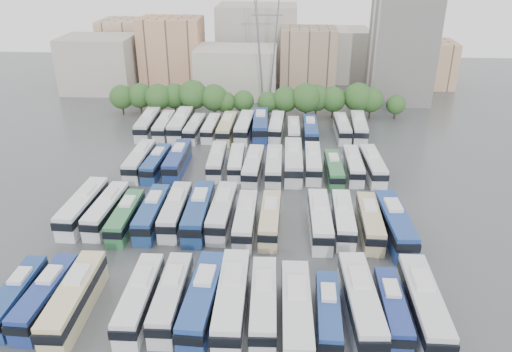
# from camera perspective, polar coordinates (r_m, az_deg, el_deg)

# --- Properties ---
(ground) EXTENTS (220.00, 220.00, 0.00)m
(ground) POSITION_cam_1_polar(r_m,az_deg,el_deg) (74.46, -2.04, -3.56)
(ground) COLOR #424447
(ground) RESTS_ON ground
(tree_line) EXTENTS (65.98, 7.79, 8.24)m
(tree_line) POSITION_cam_1_polar(r_m,az_deg,el_deg) (111.76, -0.20, 8.90)
(tree_line) COLOR black
(tree_line) RESTS_ON ground
(city_buildings) EXTENTS (102.00, 35.00, 20.00)m
(city_buildings) POSITION_cam_1_polar(r_m,az_deg,el_deg) (140.34, -2.36, 13.71)
(city_buildings) COLOR #9E998E
(city_buildings) RESTS_ON ground
(apartment_tower) EXTENTS (14.00, 14.00, 26.00)m
(apartment_tower) POSITION_cam_1_polar(r_m,az_deg,el_deg) (127.98, 16.32, 13.97)
(apartment_tower) COLOR silver
(apartment_tower) RESTS_ON ground
(electricity_pylon) EXTENTS (9.00, 6.91, 33.83)m
(electricity_pylon) POSITION_cam_1_polar(r_m,az_deg,el_deg) (116.30, 1.27, 16.73)
(electricity_pylon) COLOR slate
(electricity_pylon) RESTS_ON ground
(bus_r0_s0) EXTENTS (2.63, 11.17, 3.49)m
(bus_r0_s0) POSITION_cam_1_polar(r_m,az_deg,el_deg) (60.20, -25.69, -12.21)
(bus_r0_s0) COLOR navy
(bus_r0_s0) RESTS_ON ground
(bus_r0_s1) EXTENTS (2.99, 11.87, 3.70)m
(bus_r0_s1) POSITION_cam_1_polar(r_m,az_deg,el_deg) (58.74, -22.89, -12.50)
(bus_r0_s1) COLOR navy
(bus_r0_s1) RESTS_ON ground
(bus_r0_s2) EXTENTS (3.08, 13.21, 4.13)m
(bus_r0_s2) POSITION_cam_1_polar(r_m,az_deg,el_deg) (56.92, -20.03, -13.01)
(bus_r0_s2) COLOR beige
(bus_r0_s2) RESTS_ON ground
(bus_r0_s4) EXTENTS (2.80, 12.27, 3.84)m
(bus_r0_s4) POSITION_cam_1_polar(r_m,az_deg,el_deg) (55.33, -13.13, -13.41)
(bus_r0_s4) COLOR silver
(bus_r0_s4) RESTS_ON ground
(bus_r0_s5) EXTENTS (2.72, 12.16, 3.81)m
(bus_r0_s5) POSITION_cam_1_polar(r_m,az_deg,el_deg) (54.92, -9.65, -13.40)
(bus_r0_s5) COLOR silver
(bus_r0_s5) RESTS_ON ground
(bus_r0_s6) EXTENTS (3.44, 13.23, 4.12)m
(bus_r0_s6) POSITION_cam_1_polar(r_m,az_deg,el_deg) (53.86, -6.11, -13.83)
(bus_r0_s6) COLOR navy
(bus_r0_s6) RESTS_ON ground
(bus_r0_s7) EXTENTS (3.16, 13.68, 4.28)m
(bus_r0_s7) POSITION_cam_1_polar(r_m,az_deg,el_deg) (53.55, -2.77, -13.86)
(bus_r0_s7) COLOR silver
(bus_r0_s7) RESTS_ON ground
(bus_r0_s8) EXTENTS (3.05, 12.40, 3.87)m
(bus_r0_s8) POSITION_cam_1_polar(r_m,az_deg,el_deg) (53.37, 0.88, -14.26)
(bus_r0_s8) COLOR silver
(bus_r0_s8) RESTS_ON ground
(bus_r0_s9) EXTENTS (3.24, 13.68, 4.27)m
(bus_r0_s9) POSITION_cam_1_polar(r_m,az_deg,el_deg) (51.95, 4.65, -15.37)
(bus_r0_s9) COLOR silver
(bus_r0_s9) RESTS_ON ground
(bus_r0_s10) EXTENTS (2.63, 10.91, 3.41)m
(bus_r0_s10) POSITION_cam_1_polar(r_m,az_deg,el_deg) (52.99, 8.25, -15.23)
(bus_r0_s10) COLOR navy
(bus_r0_s10) RESTS_ON ground
(bus_r0_s11) EXTENTS (3.65, 13.75, 4.27)m
(bus_r0_s11) POSITION_cam_1_polar(r_m,az_deg,el_deg) (54.15, 11.86, -13.96)
(bus_r0_s11) COLOR silver
(bus_r0_s11) RESTS_ON ground
(bus_r0_s12) EXTENTS (2.45, 10.99, 3.44)m
(bus_r0_s12) POSITION_cam_1_polar(r_m,az_deg,el_deg) (54.76, 15.30, -14.42)
(bus_r0_s12) COLOR navy
(bus_r0_s12) RESTS_ON ground
(bus_r0_s13) EXTENTS (3.03, 13.59, 4.26)m
(bus_r0_s13) POSITION_cam_1_polar(r_m,az_deg,el_deg) (55.53, 18.60, -13.77)
(bus_r0_s13) COLOR silver
(bus_r0_s13) RESTS_ON ground
(bus_r1_s0) EXTENTS (3.32, 13.13, 4.09)m
(bus_r1_s0) POSITION_cam_1_polar(r_m,az_deg,el_deg) (74.44, -19.15, -3.33)
(bus_r1_s0) COLOR white
(bus_r1_s0) RESTS_ON ground
(bus_r1_s1) EXTENTS (3.19, 12.19, 3.79)m
(bus_r1_s1) POSITION_cam_1_polar(r_m,az_deg,el_deg) (73.01, -16.69, -3.67)
(bus_r1_s1) COLOR silver
(bus_r1_s1) RESTS_ON ground
(bus_r1_s2) EXTENTS (2.51, 11.41, 3.58)m
(bus_r1_s2) POSITION_cam_1_polar(r_m,az_deg,el_deg) (70.70, -14.65, -4.50)
(bus_r1_s2) COLOR #317243
(bus_r1_s2) RESTS_ON ground
(bus_r1_s3) EXTENTS (2.65, 12.13, 3.80)m
(bus_r1_s3) POSITION_cam_1_polar(r_m,az_deg,el_deg) (70.58, -11.78, -4.13)
(bus_r1_s3) COLOR navy
(bus_r1_s3) RESTS_ON ground
(bus_r1_s4) EXTENTS (2.80, 12.36, 3.87)m
(bus_r1_s4) POSITION_cam_1_polar(r_m,az_deg,el_deg) (70.51, -9.18, -3.90)
(bus_r1_s4) COLOR silver
(bus_r1_s4) RESTS_ON ground
(bus_r1_s5) EXTENTS (2.99, 13.25, 4.15)m
(bus_r1_s5) POSITION_cam_1_polar(r_m,az_deg,el_deg) (69.44, -6.57, -4.08)
(bus_r1_s5) COLOR navy
(bus_r1_s5) RESTS_ON ground
(bus_r1_s6) EXTENTS (3.16, 12.76, 3.98)m
(bus_r1_s6) POSITION_cam_1_polar(r_m,az_deg,el_deg) (69.50, -3.87, -4.01)
(bus_r1_s6) COLOR silver
(bus_r1_s6) RESTS_ON ground
(bus_r1_s7) EXTENTS (2.66, 11.97, 3.75)m
(bus_r1_s7) POSITION_cam_1_polar(r_m,az_deg,el_deg) (67.64, -1.21, -4.95)
(bus_r1_s7) COLOR silver
(bus_r1_s7) RESTS_ON ground
(bus_r1_s8) EXTENTS (2.79, 11.79, 3.68)m
(bus_r1_s8) POSITION_cam_1_polar(r_m,az_deg,el_deg) (67.81, 1.62, -4.90)
(bus_r1_s8) COLOR #CBBA8B
(bus_r1_s8) RESTS_ON ground
(bus_r1_s10) EXTENTS (2.95, 12.59, 3.94)m
(bus_r1_s10) POSITION_cam_1_polar(r_m,az_deg,el_deg) (67.87, 7.31, -4.97)
(bus_r1_s10) COLOR silver
(bus_r1_s10) RESTS_ON ground
(bus_r1_s11) EXTENTS (2.79, 11.89, 3.72)m
(bus_r1_s11) POSITION_cam_1_polar(r_m,az_deg,el_deg) (68.87, 9.93, -4.78)
(bus_r1_s11) COLOR white
(bus_r1_s11) RESTS_ON ground
(bus_r1_s12) EXTENTS (2.85, 12.07, 3.77)m
(bus_r1_s12) POSITION_cam_1_polar(r_m,az_deg,el_deg) (68.77, 12.90, -5.10)
(bus_r1_s12) COLOR tan
(bus_r1_s12) RESTS_ON ground
(bus_r1_s13) EXTENTS (3.58, 13.52, 4.20)m
(bus_r1_s13) POSITION_cam_1_polar(r_m,az_deg,el_deg) (68.66, 15.57, -5.26)
(bus_r1_s13) COLOR navy
(bus_r1_s13) RESTS_ON ground
(bus_r2_s1) EXTENTS (2.80, 12.35, 3.87)m
(bus_r2_s1) POSITION_cam_1_polar(r_m,az_deg,el_deg) (87.73, -13.14, 1.78)
(bus_r2_s1) COLOR silver
(bus_r2_s1) RESTS_ON ground
(bus_r2_s2) EXTENTS (3.00, 11.45, 3.56)m
(bus_r2_s2) POSITION_cam_1_polar(r_m,az_deg,el_deg) (86.42, -11.30, 1.48)
(bus_r2_s2) COLOR navy
(bus_r2_s2) RESTS_ON ground
(bus_r2_s3) EXTENTS (2.78, 12.45, 3.90)m
(bus_r2_s3) POSITION_cam_1_polar(r_m,az_deg,el_deg) (86.48, -8.96, 1.81)
(bus_r2_s3) COLOR navy
(bus_r2_s3) RESTS_ON ground
(bus_r2_s5) EXTENTS (2.90, 11.66, 3.64)m
(bus_r2_s5) POSITION_cam_1_polar(r_m,az_deg,el_deg) (85.87, -4.49, 1.78)
(bus_r2_s5) COLOR silver
(bus_r2_s5) RESTS_ON ground
(bus_r2_s6) EXTENTS (2.72, 10.89, 3.39)m
(bus_r2_s6) POSITION_cam_1_polar(r_m,az_deg,el_deg) (85.47, -2.26, 1.64)
(bus_r2_s6) COLOR silver
(bus_r2_s6) RESTS_ON ground
(bus_r2_s7) EXTENTS (3.19, 12.22, 3.80)m
(bus_r2_s7) POSITION_cam_1_polar(r_m,az_deg,el_deg) (83.33, -0.32, 1.17)
(bus_r2_s7) COLOR silver
(bus_r2_s7) RESTS_ON ground
(bus_r2_s8) EXTENTS (2.68, 12.11, 3.80)m
(bus_r2_s8) POSITION_cam_1_polar(r_m,az_deg,el_deg) (83.43, 2.06, 1.18)
(bus_r2_s8) COLOR silver
(bus_r2_s8) RESTS_ON ground
(bus_r2_s9) EXTENTS (3.05, 13.70, 4.29)m
(bus_r2_s9) POSITION_cam_1_polar(r_m,az_deg,el_deg) (84.95, 4.28, 1.76)
(bus_r2_s9) COLOR silver
(bus_r2_s9) RESTS_ON ground
(bus_r2_s10) EXTENTS (2.79, 12.09, 3.78)m
(bus_r2_s10) POSITION_cam_1_polar(r_m,az_deg,el_deg) (85.36, 6.51, 1.60)
(bus_r2_s10) COLOR silver
(bus_r2_s10) RESTS_ON ground
(bus_r2_s11) EXTENTS (2.68, 11.19, 3.50)m
(bus_r2_s11) POSITION_cam_1_polar(r_m,az_deg,el_deg) (83.48, 8.89, 0.78)
(bus_r2_s11) COLOR #2E6B3F
(bus_r2_s11) RESTS_ON ground
(bus_r2_s12) EXTENTS (2.55, 11.52, 3.61)m
(bus_r2_s12) POSITION_cam_1_polar(r_m,az_deg,el_deg) (85.50, 11.06, 1.25)
(bus_r2_s12) COLOR silver
(bus_r2_s12) RESTS_ON ground
(bus_r2_s13) EXTENTS (3.22, 12.23, 3.80)m
(bus_r2_s13) POSITION_cam_1_polar(r_m,az_deg,el_deg) (85.80, 13.20, 1.20)
(bus_r2_s13) COLOR silver
(bus_r2_s13) RESTS_ON ground
(bus_r3_s0) EXTENTS (3.20, 13.05, 4.07)m
(bus_r3_s0) POSITION_cam_1_polar(r_m,az_deg,el_deg) (105.07, -12.27, 5.85)
(bus_r3_s0) COLOR silver
(bus_r3_s0) RESTS_ON ground
(bus_r3_s1) EXTENTS (2.76, 11.85, 3.70)m
(bus_r3_s1) POSITION_cam_1_polar(r_m,az_deg,el_deg) (103.95, -10.44, 5.70)
(bus_r3_s1) COLOR silver
(bus_r3_s1) RESTS_ON ground
(bus_r3_s2) EXTENTS (2.97, 13.59, 4.26)m
(bus_r3_s2) POSITION_cam_1_polar(r_m,az_deg,el_deg) (103.44, -8.61, 5.90)
(bus_r3_s2) COLOR silver
(bus_r3_s2) RESTS_ON ground
(bus_r3_s3) EXTENTS (2.96, 11.42, 3.55)m
(bus_r3_s3) POSITION_cam_1_polar(r_m,az_deg,el_deg) (101.74, -7.01, 5.46)
(bus_r3_s3) COLOR silver
(bus_r3_s3) RESTS_ON ground
(bus_r3_s4) EXTENTS (2.69, 11.00, 3.43)m
(bus_r3_s4) POSITION_cam_1_polar(r_m,az_deg,el_deg) (101.93, -5.15, 5.55)
(bus_r3_s4) COLOR silver
(bus_r3_s4) RESTS_ON ground
(bus_r3_s5) EXTENTS (3.07, 12.52, 3.91)m
(bus_r3_s5) POSITION_cam_1_polar(r_m,az_deg,el_deg) (100.88, -3.33, 5.54)
(bus_r3_s5) COLOR #BEB583
(bus_r3_s5) RESTS_ON ground
(bus_r3_s6) EXTENTS (3.37, 12.73, 3.96)m
(bus_r3_s6) POSITION_cam_1_polar(r_m,az_deg,el_deg) (101.31, -1.33, 5.67)
(bus_r3_s6) COLOR silver
(bus_r3_s6) RESTS_ON ground
(bus_r3_s7) EXTENTS (3.43, 13.67, 4.26)m
(bus_r3_s7) POSITION_cam_1_polar(r_m,az_deg,el_deg) (101.84, 0.52, 5.87)
(bus_r3_s7) COLOR navy
(bus_r3_s7) RESTS_ON ground
(bus_r3_s8) EXTENTS (3.08, 11.96, 3.72)m
(bus_r3_s8) POSITION_cam_1_polar(r_m,az_deg,el_deg) (101.81, 2.36, 5.69)
(bus_r3_s8) COLOR white
(bus_r3_s8) RESTS_ON ground
(bus_r3_s9) EXTENTS (2.45, 10.87, 3.40)m
(bus_r3_s9) POSITION_cam_1_polar(r_m,az_deg,el_deg) (99.99, 4.32, 5.17)
(bus_r3_s9) COLOR silver
(bus_r3_s9) RESTS_ON ground
(bus_r3_s10) EXTENTS (2.73, 12.23, 3.83)m
(bus_r3_s10) POSITION_cam_1_polar(r_m,az_deg,el_deg) (99.70, 6.23, 5.16)
(bus_r3_s10) COLOR navy
(bus_r3_s10) RESTS_ON ground
(bus_r3_s12) EXTENTS (2.80, 11.73, 3.66)m
(bus_r3_s12) POSITION_cam_1_polar(r_m,az_deg,el_deg) (102.51, 9.82, 5.46)
(bus_r3_s12) COLOR silver
(bus_r3_s12) RESTS_ON ground
(bus_r3_s13) EXTENTS (3.34, 12.79, 3.98)m
(bus_r3_s13) POSITION_cam_1_polar(r_m,az_deg,el_deg) (103.07, 11.66, 5.50)
(bus_r3_s13) COLOR silver
(bus_r3_s13) RESTS_ON ground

